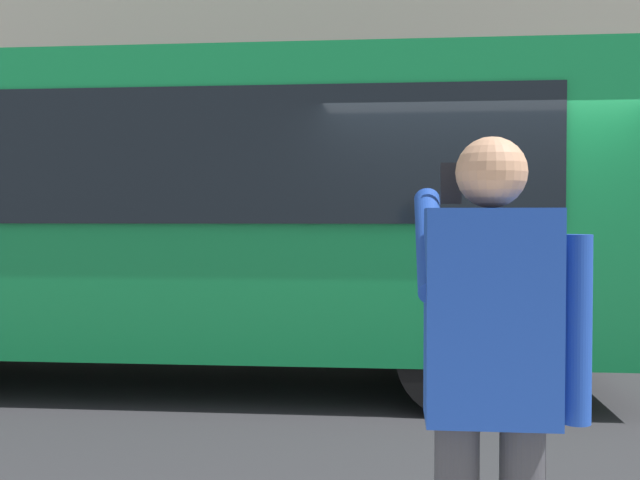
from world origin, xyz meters
TOP-DOWN VIEW (x-y plane):
  - ground_plane at (0.00, 0.00)m, footprint 60.00×60.00m
  - red_bus at (3.20, -0.62)m, footprint 9.05×2.54m
  - pedestrian_photographer at (0.39, 4.24)m, footprint 0.53×0.52m

SIDE VIEW (x-z plane):
  - ground_plane at x=0.00m, z-range 0.00..0.00m
  - pedestrian_photographer at x=0.39m, z-range 0.29..1.99m
  - red_bus at x=3.20m, z-range 0.14..3.22m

